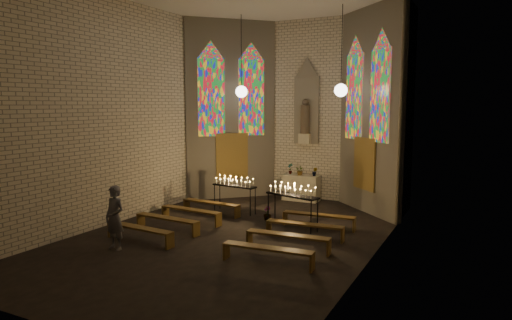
{
  "coord_description": "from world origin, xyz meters",
  "views": [
    {
      "loc": [
        6.37,
        -10.93,
        3.74
      ],
      "look_at": [
        -0.0,
        1.57,
        2.02
      ],
      "focal_mm": 32.0,
      "sensor_mm": 36.0,
      "label": 1
    }
  ],
  "objects_px": {
    "aisle_flower_pot": "(267,213)",
    "votive_stand_left": "(234,183)",
    "visitor": "(115,218)",
    "altar": "(301,188)",
    "votive_stand_right": "(292,192)"
  },
  "relations": [
    {
      "from": "aisle_flower_pot",
      "to": "visitor",
      "type": "xyz_separation_m",
      "value": [
        -2.21,
        -4.48,
        0.61
      ]
    },
    {
      "from": "altar",
      "to": "aisle_flower_pot",
      "type": "xyz_separation_m",
      "value": [
        0.14,
        -3.36,
        -0.28
      ]
    },
    {
      "from": "altar",
      "to": "votive_stand_right",
      "type": "bearing_deg",
      "value": -72.52
    },
    {
      "from": "altar",
      "to": "aisle_flower_pot",
      "type": "bearing_deg",
      "value": -87.58
    },
    {
      "from": "votive_stand_left",
      "to": "visitor",
      "type": "bearing_deg",
      "value": -92.09
    },
    {
      "from": "aisle_flower_pot",
      "to": "votive_stand_left",
      "type": "bearing_deg",
      "value": 162.42
    },
    {
      "from": "votive_stand_left",
      "to": "votive_stand_right",
      "type": "bearing_deg",
      "value": -14.44
    },
    {
      "from": "altar",
      "to": "visitor",
      "type": "distance_m",
      "value": 8.11
    },
    {
      "from": "aisle_flower_pot",
      "to": "votive_stand_left",
      "type": "relative_size",
      "value": 0.27
    },
    {
      "from": "altar",
      "to": "votive_stand_left",
      "type": "bearing_deg",
      "value": -115.05
    },
    {
      "from": "votive_stand_right",
      "to": "votive_stand_left",
      "type": "bearing_deg",
      "value": 175.0
    },
    {
      "from": "aisle_flower_pot",
      "to": "votive_stand_left",
      "type": "distance_m",
      "value": 1.76
    },
    {
      "from": "altar",
      "to": "visitor",
      "type": "bearing_deg",
      "value": -104.83
    },
    {
      "from": "aisle_flower_pot",
      "to": "visitor",
      "type": "height_order",
      "value": "visitor"
    },
    {
      "from": "altar",
      "to": "votive_stand_left",
      "type": "distance_m",
      "value": 3.23
    }
  ]
}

